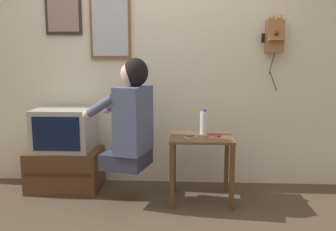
{
  "coord_description": "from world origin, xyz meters",
  "views": [
    {
      "loc": [
        0.37,
        -2.5,
        1.3
      ],
      "look_at": [
        0.2,
        0.59,
        0.79
      ],
      "focal_mm": 38.0,
      "sensor_mm": 36.0,
      "label": 1
    }
  ],
  "objects_px": {
    "cell_phone_spare": "(214,135)",
    "water_bottle": "(204,122)",
    "television": "(63,130)",
    "wall_mirror": "(110,28)",
    "cell_phone_held": "(190,137)",
    "person": "(131,117)",
    "wall_phone_antique": "(274,36)",
    "framed_picture": "(63,13)"
  },
  "relations": [
    {
      "from": "television",
      "to": "wall_phone_antique",
      "type": "distance_m",
      "value": 2.24
    },
    {
      "from": "television",
      "to": "wall_mirror",
      "type": "bearing_deg",
      "value": 29.37
    },
    {
      "from": "cell_phone_spare",
      "to": "water_bottle",
      "type": "relative_size",
      "value": 0.58
    },
    {
      "from": "wall_phone_antique",
      "to": "water_bottle",
      "type": "distance_m",
      "value": 1.09
    },
    {
      "from": "cell_phone_held",
      "to": "wall_mirror",
      "type": "bearing_deg",
      "value": -173.41
    },
    {
      "from": "person",
      "to": "framed_picture",
      "type": "bearing_deg",
      "value": 68.24
    },
    {
      "from": "framed_picture",
      "to": "cell_phone_spare",
      "type": "distance_m",
      "value": 1.92
    },
    {
      "from": "water_bottle",
      "to": "wall_mirror",
      "type": "bearing_deg",
      "value": 159.75
    },
    {
      "from": "television",
      "to": "framed_picture",
      "type": "bearing_deg",
      "value": 97.76
    },
    {
      "from": "framed_picture",
      "to": "water_bottle",
      "type": "bearing_deg",
      "value": -13.88
    },
    {
      "from": "water_bottle",
      "to": "cell_phone_held",
      "type": "bearing_deg",
      "value": -127.1
    },
    {
      "from": "wall_phone_antique",
      "to": "cell_phone_spare",
      "type": "bearing_deg",
      "value": -146.96
    },
    {
      "from": "wall_phone_antique",
      "to": "cell_phone_held",
      "type": "relative_size",
      "value": 5.47
    },
    {
      "from": "wall_phone_antique",
      "to": "water_bottle",
      "type": "height_order",
      "value": "wall_phone_antique"
    },
    {
      "from": "person",
      "to": "water_bottle",
      "type": "bearing_deg",
      "value": -57.56
    },
    {
      "from": "cell_phone_held",
      "to": "water_bottle",
      "type": "height_order",
      "value": "water_bottle"
    },
    {
      "from": "person",
      "to": "framed_picture",
      "type": "height_order",
      "value": "framed_picture"
    },
    {
      "from": "wall_mirror",
      "to": "water_bottle",
      "type": "bearing_deg",
      "value": -20.25
    },
    {
      "from": "cell_phone_spare",
      "to": "water_bottle",
      "type": "bearing_deg",
      "value": 85.89
    },
    {
      "from": "wall_phone_antique",
      "to": "framed_picture",
      "type": "bearing_deg",
      "value": 178.76
    },
    {
      "from": "person",
      "to": "water_bottle",
      "type": "relative_size",
      "value": 4.19
    },
    {
      "from": "wall_phone_antique",
      "to": "framed_picture",
      "type": "height_order",
      "value": "framed_picture"
    },
    {
      "from": "person",
      "to": "water_bottle",
      "type": "xyz_separation_m",
      "value": [
        0.65,
        0.21,
        -0.08
      ]
    },
    {
      "from": "person",
      "to": "wall_phone_antique",
      "type": "height_order",
      "value": "wall_phone_antique"
    },
    {
      "from": "television",
      "to": "water_bottle",
      "type": "distance_m",
      "value": 1.37
    },
    {
      "from": "wall_phone_antique",
      "to": "television",
      "type": "bearing_deg",
      "value": -174.29
    },
    {
      "from": "person",
      "to": "television",
      "type": "distance_m",
      "value": 0.8
    },
    {
      "from": "person",
      "to": "wall_mirror",
      "type": "relative_size",
      "value": 1.59
    },
    {
      "from": "wall_phone_antique",
      "to": "cell_phone_spare",
      "type": "distance_m",
      "value": 1.15
    },
    {
      "from": "cell_phone_spare",
      "to": "water_bottle",
      "type": "xyz_separation_m",
      "value": [
        -0.08,
        0.08,
        0.1
      ]
    },
    {
      "from": "framed_picture",
      "to": "wall_mirror",
      "type": "distance_m",
      "value": 0.49
    },
    {
      "from": "wall_phone_antique",
      "to": "cell_phone_spare",
      "type": "height_order",
      "value": "wall_phone_antique"
    },
    {
      "from": "wall_phone_antique",
      "to": "wall_mirror",
      "type": "height_order",
      "value": "wall_mirror"
    },
    {
      "from": "television",
      "to": "cell_phone_spare",
      "type": "xyz_separation_m",
      "value": [
        1.45,
        -0.18,
        0.0
      ]
    },
    {
      "from": "framed_picture",
      "to": "cell_phone_held",
      "type": "xyz_separation_m",
      "value": [
        1.27,
        -0.51,
        -1.14
      ]
    },
    {
      "from": "television",
      "to": "cell_phone_held",
      "type": "distance_m",
      "value": 1.27
    },
    {
      "from": "person",
      "to": "cell_phone_held",
      "type": "relative_size",
      "value": 7.19
    },
    {
      "from": "wall_phone_antique",
      "to": "cell_phone_held",
      "type": "distance_m",
      "value": 1.3
    },
    {
      "from": "television",
      "to": "cell_phone_spare",
      "type": "height_order",
      "value": "television"
    },
    {
      "from": "cell_phone_spare",
      "to": "cell_phone_held",
      "type": "bearing_deg",
      "value": 152.74
    },
    {
      "from": "wall_phone_antique",
      "to": "framed_picture",
      "type": "distance_m",
      "value": 2.09
    },
    {
      "from": "water_bottle",
      "to": "person",
      "type": "bearing_deg",
      "value": -162.22
    }
  ]
}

